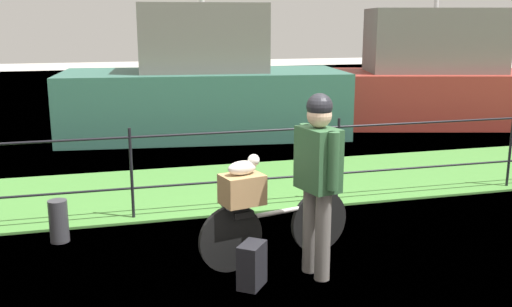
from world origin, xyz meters
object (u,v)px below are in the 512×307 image
Objects in this scene: cyclist_person at (318,170)px; moored_boat_mid at (204,88)px; bicycle_main at (275,228)px; terrier_dog at (244,166)px; backpack_on_paving at (252,265)px; moored_boat_near at (431,83)px; wooden_crate at (242,189)px; mooring_bollard at (59,221)px.

cyclist_person is 0.29× the size of moored_boat_mid.
bicycle_main is 4.91× the size of terrier_dog.
cyclist_person is 6.93m from moored_boat_mid.
moored_boat_near is at bearing 177.15° from backpack_on_paving.
moored_boat_mid is at bearing -148.90° from backpack_on_paving.
moored_boat_mid is (0.81, 6.61, 0.19)m from wooden_crate.
terrier_dog is 0.06× the size of moored_boat_mid.
bicycle_main is at bearing -94.07° from moored_boat_mid.
wooden_crate is 0.94× the size of backpack_on_paving.
cyclist_person is at bearing -91.61° from moored_boat_mid.
bicycle_main is 0.73m from terrier_dog.
bicycle_main is at bearing -179.08° from backpack_on_paving.
backpack_on_paving is (-0.01, -0.39, -0.58)m from wooden_crate.
moored_boat_mid reaches higher than mooring_bollard.
mooring_bollard is at bearing 145.79° from wooden_crate.
cyclist_person is at bearing -32.41° from mooring_bollard.
moored_boat_near is at bearing 52.13° from cyclist_person.
moored_boat_near reaches higher than bicycle_main.
wooden_crate is (-0.35, -0.08, 0.44)m from bicycle_main.
backpack_on_paving is 2.31m from mooring_bollard.
moored_boat_near reaches higher than terrier_dog.
mooring_bollard reaches higher than backpack_on_paving.
moored_boat_near reaches higher than backpack_on_paving.
moored_boat_mid is (0.79, 6.60, -0.03)m from terrier_dog.
wooden_crate is at bearing -143.78° from backpack_on_paving.
terrier_dog is 0.05× the size of moored_boat_near.
cyclist_person is (0.62, -0.31, 0.22)m from wooden_crate.
terrier_dog is at bearing 13.65° from wooden_crate.
moored_boat_near reaches higher than mooring_bollard.
mooring_bollard is (-1.71, 1.16, -0.55)m from wooden_crate.
mooring_bollard is at bearing -144.75° from moored_boat_near.
terrier_dog reaches higher than wooden_crate.
backpack_on_paving is 0.07× the size of moored_boat_mid.
cyclist_person reaches higher than backpack_on_paving.
moored_boat_mid reaches higher than moored_boat_near.
mooring_bollard is at bearing 152.30° from bicycle_main.
backpack_on_paving is at bearing -42.43° from mooring_bollard.
cyclist_person is at bearing -26.99° from wooden_crate.
wooden_crate is at bearing -132.22° from moored_boat_near.
mooring_bollard is 6.05m from moored_boat_mid.
wooden_crate is 0.82× the size of mooring_bollard.
moored_boat_mid is at bearing 85.93° from bicycle_main.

